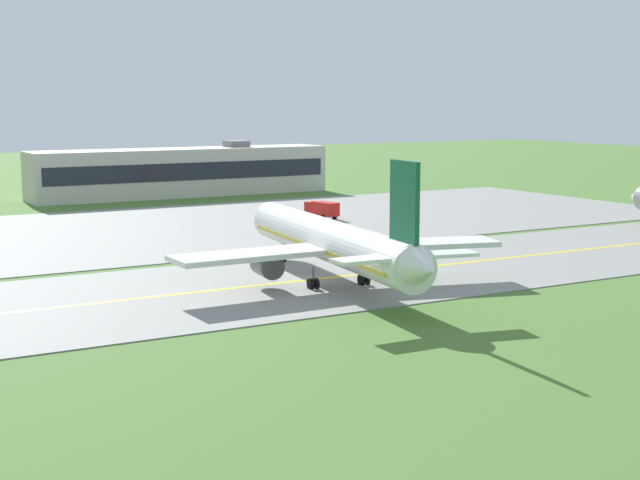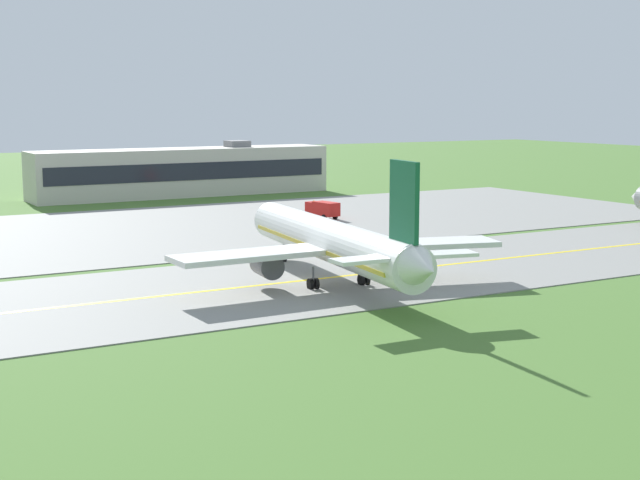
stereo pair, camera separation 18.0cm
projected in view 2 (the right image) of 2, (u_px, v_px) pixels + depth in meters
name	position (u px, v px, depth m)	size (l,w,h in m)	color
ground_plane	(312.00, 280.00, 90.56)	(500.00, 500.00, 0.00)	#47702D
taxiway_strip	(312.00, 280.00, 90.55)	(240.00, 28.00, 0.10)	gray
apron_pad	(228.00, 224.00, 131.47)	(140.00, 52.00, 0.10)	gray
taxiway_centreline	(312.00, 279.00, 90.55)	(220.00, 0.60, 0.01)	yellow
airplane_lead	(332.00, 242.00, 87.86)	(32.23, 39.63, 12.70)	white
service_truck_fuel	(323.00, 209.00, 137.76)	(3.00, 6.23, 2.60)	red
terminal_building	(183.00, 172.00, 171.76)	(55.95, 10.13, 9.96)	beige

